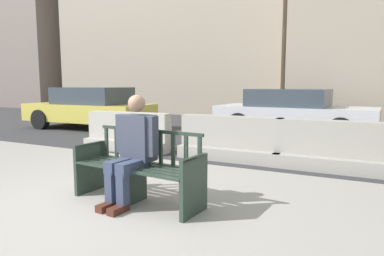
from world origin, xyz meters
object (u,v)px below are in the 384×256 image
jersey_barrier_centre (231,142)px  jersey_barrier_left (129,135)px  street_bench (138,170)px  car_taxi_near (90,108)px  car_sedan_far (292,112)px  jersey_barrier_right (335,150)px  seated_person (133,147)px

jersey_barrier_centre → jersey_barrier_left: size_ratio=0.99×
street_bench → jersey_barrier_left: bearing=129.0°
car_taxi_near → car_sedan_far: size_ratio=0.95×
jersey_barrier_right → car_taxi_near: size_ratio=0.47×
seated_person → car_taxi_near: car_taxi_near is taller
street_bench → jersey_barrier_centre: size_ratio=0.86×
street_bench → jersey_barrier_left: size_ratio=0.86×
jersey_barrier_right → jersey_barrier_centre: bearing=179.5°
jersey_barrier_left → car_sedan_far: bearing=55.9°
jersey_barrier_left → car_taxi_near: size_ratio=0.47×
seated_person → car_sedan_far: (0.62, 6.84, -0.02)m
street_bench → jersey_barrier_right: street_bench is taller
seated_person → jersey_barrier_centre: bearing=86.1°
street_bench → jersey_barrier_right: bearing=53.8°
car_sedan_far → street_bench: bearing=-94.9°
jersey_barrier_left → car_sedan_far: (2.77, 4.09, 0.33)m
street_bench → car_sedan_far: 6.82m
jersey_barrier_right → car_sedan_far: size_ratio=0.45×
street_bench → jersey_barrier_centre: (0.17, 2.80, -0.06)m
jersey_barrier_left → street_bench: bearing=-51.0°
street_bench → car_taxi_near: car_taxi_near is taller
seated_person → jersey_barrier_right: bearing=53.9°
seated_person → car_taxi_near: size_ratio=0.31×
street_bench → car_sedan_far: car_sedan_far is taller
jersey_barrier_left → car_taxi_near: bearing=144.0°
jersey_barrier_right → car_taxi_near: bearing=162.5°
car_taxi_near → car_sedan_far: bearing=14.2°
seated_person → car_sedan_far: 6.87m
seated_person → jersey_barrier_right: seated_person is taller
jersey_barrier_left → jersey_barrier_right: 4.23m
jersey_barrier_centre → jersey_barrier_left: bearing=-177.4°
street_bench → seated_person: size_ratio=1.32×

